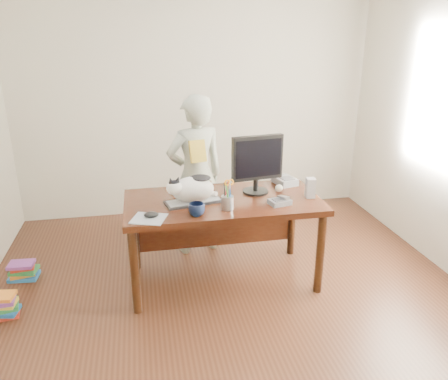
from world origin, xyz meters
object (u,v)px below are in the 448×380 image
pen_cup (227,201)px  speaker (310,188)px  monitor (257,161)px  person (196,176)px  coffee_mug (197,210)px  book_stack (198,185)px  desk (221,212)px  book_pile_b (23,271)px  calculator (285,181)px  keyboard (193,202)px  book_pile_a (2,306)px  baseball (279,188)px  cat (191,189)px  phone (280,201)px  mouse (151,215)px

pen_cup → speaker: pen_cup is taller
monitor → person: size_ratio=0.33×
coffee_mug → book_stack: 0.59m
desk → book_pile_b: 1.82m
coffee_mug → calculator: (0.88, 0.56, -0.02)m
monitor → calculator: 0.44m
coffee_mug → book_pile_b: coffee_mug is taller
keyboard → book_pile_a: bearing=174.1°
monitor → book_pile_a: (-2.06, -0.29, -0.94)m
desk → book_pile_a: size_ratio=5.92×
baseball → coffee_mug: bearing=-153.9°
monitor → book_stack: monitor is taller
monitor → coffee_mug: bearing=-154.2°
pen_cup → person: (-0.14, 0.82, -0.05)m
calculator → book_pile_b: 2.45m
keyboard → pen_cup: bearing=-47.2°
cat → person: 0.67m
book_stack → book_pile_a: bearing=-138.3°
monitor → book_pile_b: size_ratio=1.94×
monitor → pen_cup: 0.48m
monitor → cat: bearing=-175.2°
pen_cup → phone: size_ratio=1.31×
desk → baseball: bearing=0.5°
coffee_mug → speaker: 1.00m
book_pile_b → keyboard: bearing=-14.7°
phone → baseball: size_ratio=2.81×
pen_cup → mouse: bearing=-174.5°
mouse → speaker: size_ratio=0.77×
mouse → book_pile_a: mouse is taller
mouse → baseball: 1.15m
phone → book_stack: (-0.59, 0.49, 0.01)m
book_pile_a → book_pile_b: size_ratio=1.05×
book_pile_b → book_stack: bearing=-1.9°
cat → mouse: 0.41m
book_stack → speaker: bearing=1.0°
coffee_mug → speaker: (0.98, 0.20, 0.03)m
baseball → keyboard: bearing=-171.0°
keyboard → person: bearing=68.5°
desk → mouse: size_ratio=12.79×
mouse → book_pile_a: 1.35m
keyboard → book_stack: book_stack is taller
phone → book_stack: book_stack is taller
keyboard → speaker: 0.97m
cat → monitor: (0.57, 0.13, 0.15)m
calculator → person: size_ratio=0.16×
pen_cup → mouse: size_ratio=1.95×
book_pile_a → speaker: bearing=2.7°
phone → pen_cup: bearing=169.7°
speaker → cat: bearing=-173.9°
desk → mouse: bearing=-149.8°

